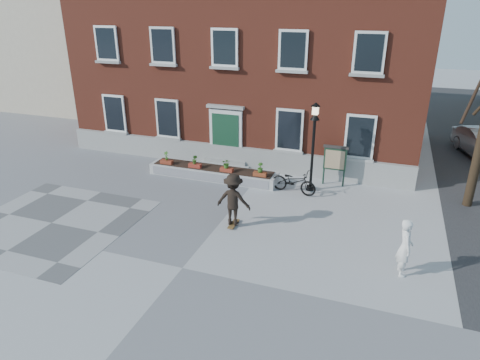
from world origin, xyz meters
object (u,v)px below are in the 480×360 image
at_px(bicycle, 294,181).
at_px(notice_board, 335,159).
at_px(lamp_post, 314,135).
at_px(bystander, 405,247).
at_px(skateboarder, 233,200).

distance_m(bicycle, notice_board, 2.21).
height_order(lamp_post, notice_board, lamp_post).
relative_size(bystander, notice_board, 0.99).
relative_size(bicycle, notice_board, 1.09).
xyz_separation_m(bystander, lamp_post, (-3.85, 5.33, 1.61)).
bearing_deg(lamp_post, notice_board, 46.25).
xyz_separation_m(bystander, skateboarder, (-5.93, 1.14, 0.13)).
xyz_separation_m(bystander, notice_board, (-2.99, 6.24, 0.33)).
relative_size(lamp_post, skateboarder, 1.91).
bearing_deg(notice_board, bystander, -64.42).
relative_size(bystander, skateboarder, 0.90).
bearing_deg(bystander, skateboarder, 68.50).
xyz_separation_m(notice_board, skateboarder, (-2.94, -5.10, -0.20)).
height_order(bicycle, notice_board, notice_board).
bearing_deg(skateboarder, notice_board, 60.04).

